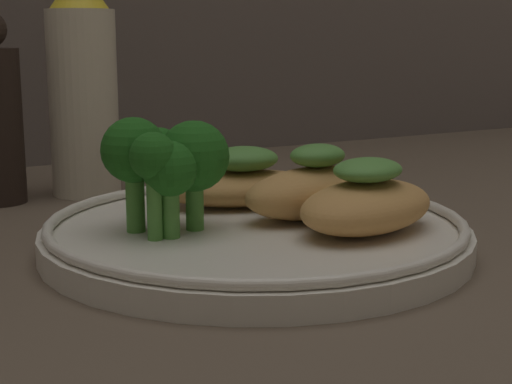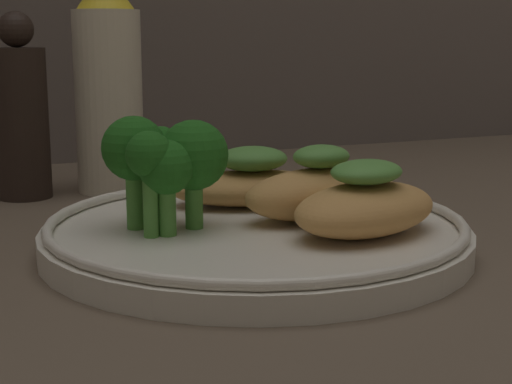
{
  "view_description": "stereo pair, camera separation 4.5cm",
  "coord_description": "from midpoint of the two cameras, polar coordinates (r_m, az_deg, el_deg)",
  "views": [
    {
      "loc": [
        -21.37,
        -38.17,
        12.3
      ],
      "look_at": [
        0.0,
        0.0,
        3.4
      ],
      "focal_mm": 55.0,
      "sensor_mm": 36.0,
      "label": 1
    },
    {
      "loc": [
        -17.38,
        -40.15,
        12.3
      ],
      "look_at": [
        0.0,
        0.0,
        3.4
      ],
      "focal_mm": 55.0,
      "sensor_mm": 36.0,
      "label": 2
    }
  ],
  "objects": [
    {
      "name": "ground_plane",
      "position": [
        0.46,
        -2.81,
        -4.84
      ],
      "size": [
        180.0,
        180.0,
        1.0
      ],
      "primitive_type": "cube",
      "color": "brown"
    },
    {
      "name": "broccoli_bunch",
      "position": [
        0.43,
        -9.57,
        2.35
      ],
      "size": [
        6.86,
        5.21,
        6.42
      ],
      "color": "#4C8E38",
      "rests_on": "plate"
    },
    {
      "name": "grilled_meat_middle",
      "position": [
        0.46,
        1.88,
        0.12
      ],
      "size": [
        10.0,
        5.16,
        4.48
      ],
      "color": "tan",
      "rests_on": "plate"
    },
    {
      "name": "grilled_meat_back",
      "position": [
        0.5,
        -3.44,
        0.62
      ],
      "size": [
        11.73,
        7.91,
        3.81
      ],
      "color": "tan",
      "rests_on": "plate"
    },
    {
      "name": "sauce_bottle",
      "position": [
        0.62,
        -14.53,
        7.33
      ],
      "size": [
        5.21,
        5.21,
        17.13
      ],
      "color": "beige",
      "rests_on": "ground_plane"
    },
    {
      "name": "grilled_meat_front",
      "position": [
        0.44,
        5.19,
        -0.8
      ],
      "size": [
        10.73,
        8.41,
        4.15
      ],
      "color": "tan",
      "rests_on": "plate"
    },
    {
      "name": "plate",
      "position": [
        0.45,
        -2.83,
        -3.03
      ],
      "size": [
        24.55,
        24.55,
        2.0
      ],
      "color": "silver",
      "rests_on": "ground_plane"
    }
  ]
}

